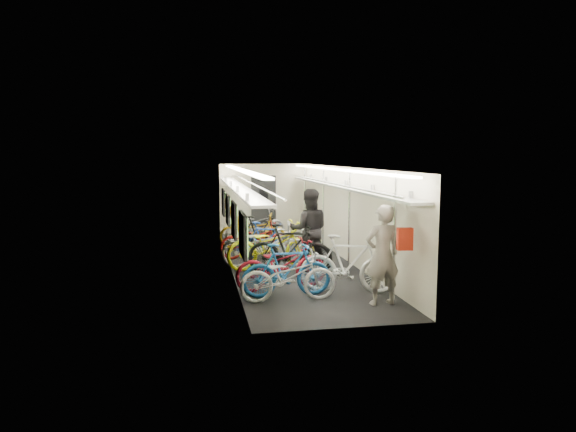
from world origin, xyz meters
name	(u,v)px	position (x,y,z in m)	size (l,w,h in m)	color
train_car_shell	(271,195)	(-0.36, 0.71, 1.66)	(10.00, 10.00, 10.00)	black
bicycle_0	(288,276)	(-0.64, -3.38, 0.47)	(0.63, 1.80, 0.95)	silver
bicycle_1	(287,270)	(-0.62, -3.08, 0.52)	(0.49, 1.74, 1.04)	#1B5BA4
bicycle_2	(281,265)	(-0.63, -2.51, 0.51)	(0.67, 1.93, 1.01)	maroon
bicycle_3	(290,249)	(-0.22, -1.26, 0.58)	(0.54, 1.93, 1.16)	black
bicycle_4	(271,245)	(-0.55, -0.64, 0.57)	(0.76, 2.18, 1.14)	#F6F417
bicycle_5	(290,248)	(-0.10, -0.57, 0.48)	(0.45, 1.61, 0.97)	silver
bicycle_6	(265,245)	(-0.68, -0.48, 0.55)	(0.73, 2.10, 1.10)	#A9A9AE
bicycle_7	(266,241)	(-0.53, 0.51, 0.49)	(0.46, 1.63, 0.98)	#1B44A5
bicycle_8	(254,240)	(-0.80, 0.73, 0.48)	(0.64, 1.84, 0.96)	maroon
bicycle_9	(259,232)	(-0.53, 1.95, 0.49)	(0.46, 1.64, 0.98)	black
bicycle_10	(253,231)	(-0.69, 2.13, 0.51)	(0.68, 1.95, 1.02)	#C89412
bicycle_11	(349,264)	(0.63, -3.00, 0.58)	(0.54, 1.92, 1.16)	silver
bicycle_12	(255,226)	(-0.51, 3.01, 0.54)	(0.71, 2.04, 1.07)	slate
passenger_near	(382,255)	(1.00, -3.86, 0.91)	(0.67, 0.44, 1.82)	gray
passenger_mid	(309,230)	(0.30, -0.90, 0.96)	(0.93, 0.73, 1.92)	black
backpack	(405,239)	(1.20, -4.37, 1.28)	(0.26, 0.14, 0.38)	#B52312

